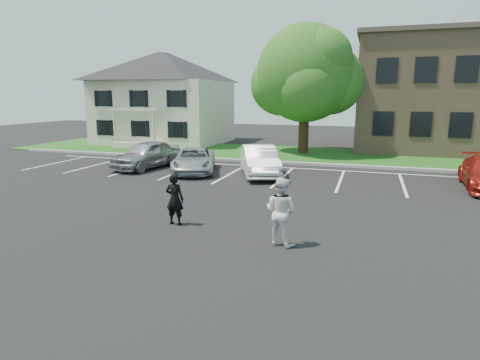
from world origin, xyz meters
name	(u,v)px	position (x,y,z in m)	size (l,w,h in m)	color
ground_plane	(230,225)	(0.00, 0.00, 0.00)	(90.00, 90.00, 0.00)	black
curb	(297,163)	(0.00, 12.00, 0.07)	(40.00, 0.30, 0.15)	gray
grass_strip	(307,155)	(0.00, 16.00, 0.04)	(44.00, 8.00, 0.08)	#12430E
stall_lines	(314,175)	(1.40, 8.95, 0.01)	(34.00, 5.36, 0.01)	silver
house	(164,98)	(-13.00, 19.97, 3.83)	(10.30, 9.22, 7.60)	beige
tree	(307,76)	(-0.32, 16.82, 5.35)	(7.80, 7.20, 8.80)	black
man_black_suit	(175,199)	(-1.68, -0.46, 0.82)	(0.60, 0.39, 1.63)	black
man_white_shirt	(281,211)	(1.85, -1.15, 0.93)	(0.91, 0.71, 1.87)	silver
car_silver_west	(147,154)	(-7.86, 8.24, 0.77)	(1.83, 4.55, 1.55)	#A9AAAE
car_silver_minivan	(194,160)	(-4.82, 7.92, 0.64)	(2.12, 4.59, 1.28)	#AFB1B7
car_white_sedan	(260,161)	(-1.25, 8.12, 0.76)	(1.61, 4.61, 1.52)	silver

